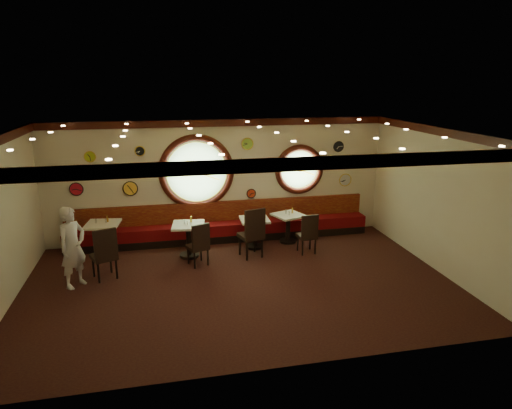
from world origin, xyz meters
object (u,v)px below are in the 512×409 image
at_px(condiment_a_bottle, 108,219).
at_px(condiment_d_bottle, 292,210).
at_px(condiment_c_salt, 253,217).
at_px(waiter, 73,247).
at_px(table_d, 288,225).
at_px(condiment_d_pepper, 289,213).
at_px(table_b, 189,236).
at_px(condiment_b_pepper, 187,223).
at_px(condiment_c_pepper, 256,217).
at_px(table_c, 255,229).
at_px(chair_b, 199,242).
at_px(chair_d, 308,231).
at_px(condiment_c_bottle, 257,214).
at_px(condiment_a_pepper, 106,221).
at_px(condiment_a_salt, 96,221).
at_px(chair_c, 253,230).
at_px(condiment_b_salt, 184,222).
at_px(chair_a, 105,250).
at_px(table_a, 104,235).
at_px(condiment_d_salt, 286,211).
at_px(condiment_b_bottle, 191,219).

height_order(condiment_a_bottle, condiment_d_bottle, condiment_a_bottle).
bearing_deg(condiment_c_salt, waiter, -161.06).
bearing_deg(table_d, condiment_d_pepper, -90.63).
bearing_deg(table_b, condiment_c_salt, 8.96).
relative_size(condiment_b_pepper, condiment_c_pepper, 0.93).
xyz_separation_m(table_c, chair_b, (-1.49, -0.89, 0.10)).
distance_m(table_b, condiment_a_bottle, 2.02).
relative_size(chair_d, condiment_b_pepper, 7.26).
bearing_deg(condiment_c_pepper, condiment_c_bottle, 66.43).
distance_m(condiment_c_salt, condiment_a_pepper, 3.58).
relative_size(condiment_a_salt, waiter, 0.06).
distance_m(chair_c, condiment_d_bottle, 1.58).
bearing_deg(table_b, table_c, 8.62).
bearing_deg(waiter, condiment_b_salt, -22.43).
distance_m(condiment_c_pepper, condiment_a_bottle, 3.64).
height_order(condiment_c_salt, condiment_c_bottle, condiment_c_bottle).
height_order(condiment_c_salt, condiment_d_pepper, condiment_c_salt).
xyz_separation_m(condiment_a_pepper, condiment_d_pepper, (4.57, -0.08, -0.08)).
distance_m(chair_a, condiment_a_pepper, 1.44).
height_order(table_c, condiment_c_bottle, condiment_c_bottle).
xyz_separation_m(condiment_c_bottle, waiter, (-4.23, -1.51, -0.00)).
bearing_deg(table_a, condiment_a_bottle, 37.16).
relative_size(chair_d, condiment_d_salt, 5.73).
bearing_deg(chair_c, condiment_d_salt, 26.35).
height_order(chair_c, condiment_b_pepper, chair_c).
bearing_deg(condiment_b_bottle, condiment_c_bottle, 7.70).
bearing_deg(condiment_c_salt, chair_c, -101.29).
height_order(table_d, condiment_d_pepper, condiment_d_pepper).
relative_size(condiment_c_salt, condiment_d_bottle, 0.74).
xyz_separation_m(condiment_d_pepper, condiment_b_bottle, (-2.55, -0.24, 0.08)).
distance_m(chair_b, condiment_b_pepper, 0.69).
xyz_separation_m(table_b, condiment_a_pepper, (-1.94, 0.47, 0.38)).
relative_size(table_c, table_d, 0.87).
bearing_deg(waiter, chair_d, -42.18).
xyz_separation_m(condiment_b_salt, condiment_b_bottle, (0.17, 0.07, 0.03)).
distance_m(chair_a, condiment_b_bottle, 2.23).
bearing_deg(chair_a, condiment_d_pepper, -6.29).
distance_m(condiment_d_pepper, condiment_d_bottle, 0.21).
xyz_separation_m(table_a, condiment_c_bottle, (3.81, -0.08, 0.33)).
relative_size(chair_a, condiment_a_pepper, 6.95).
relative_size(table_d, condiment_d_bottle, 6.07).
bearing_deg(chair_c, condiment_a_pepper, 150.98).
xyz_separation_m(table_b, table_d, (2.63, 0.46, -0.04)).
xyz_separation_m(chair_b, condiment_d_salt, (2.40, 1.18, 0.23)).
height_order(chair_c, condiment_b_salt, chair_c).
relative_size(condiment_a_pepper, condiment_a_bottle, 0.71).
bearing_deg(condiment_c_pepper, table_d, 14.76).
bearing_deg(condiment_a_salt, chair_c, -13.75).
xyz_separation_m(table_c, chair_c, (-0.18, -0.66, 0.22)).
relative_size(table_a, condiment_b_salt, 9.07).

